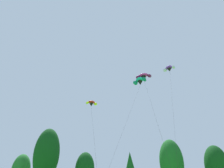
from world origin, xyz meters
TOP-DOWN VIEW (x-y plane):
  - treeline_tree_c at (-23.46, 41.66)m, footprint 5.93×5.93m
  - treeline_tree_f at (4.70, 44.31)m, footprint 4.97×4.97m
  - treeline_tree_g at (12.96, 42.33)m, footprint 4.44×4.44m
  - parafoil_kite_high_teal at (0.21, 34.15)m, footprint 5.45×14.89m
  - parafoil_kite_mid_purple at (6.46, 35.85)m, footprint 3.28×17.61m
  - parafoil_kite_far_red_yellow at (-8.36, 29.40)m, footprint 5.74×9.91m
  - parafoil_kite_low_magenta at (1.06, 33.95)m, footprint 5.18×15.37m

SIDE VIEW (x-z plane):
  - treeline_tree_g at x=12.96m, z-range 1.03..10.82m
  - treeline_tree_f at x=4.70m, z-range 1.24..12.99m
  - treeline_tree_c at x=-23.46m, z-range 1.62..16.93m
  - parafoil_kite_far_red_yellow at x=-8.36m, z-range 8.48..23.25m
  - parafoil_kite_high_teal at x=0.21m, z-range 11.24..32.27m
  - parafoil_kite_low_magenta at x=1.06m, z-range 11.69..33.46m
  - parafoil_kite_mid_purple at x=6.46m, z-range 12.85..36.81m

